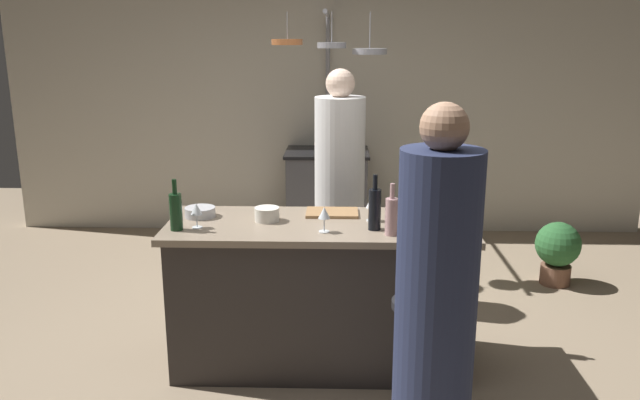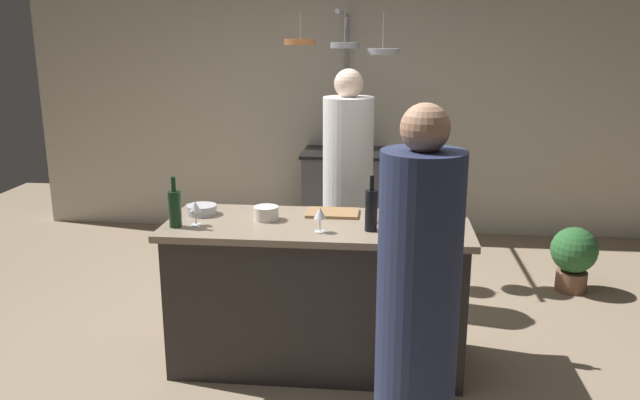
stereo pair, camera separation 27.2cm
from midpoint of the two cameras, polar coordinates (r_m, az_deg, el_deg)
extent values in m
plane|color=gray|center=(4.12, -2.01, -14.14)|extent=(9.00, 9.00, 0.00)
cube|color=beige|center=(6.50, -0.49, 8.57)|extent=(6.40, 0.16, 2.60)
cube|color=#332D2B|center=(3.93, -2.07, -8.64)|extent=(1.72, 0.66, 0.86)
cube|color=gray|center=(3.78, -2.13, -2.35)|extent=(1.80, 0.72, 0.04)
cube|color=#47474C|center=(6.26, -0.62, 0.24)|extent=(0.76, 0.60, 0.86)
cube|color=black|center=(6.16, -0.63, 4.25)|extent=(0.80, 0.64, 0.03)
cylinder|color=white|center=(4.75, 0.11, -0.13)|extent=(0.37, 0.37, 1.55)
sphere|color=beige|center=(4.61, 0.12, 10.36)|extent=(0.21, 0.21, 0.21)
cylinder|color=#4C4C51|center=(3.42, 6.15, -14.30)|extent=(0.06, 0.06, 0.62)
cylinder|color=black|center=(3.28, 6.31, -9.27)|extent=(0.26, 0.26, 0.04)
cylinder|color=#262D4C|center=(2.91, 7.56, -10.40)|extent=(0.36, 0.36, 1.52)
sphere|color=tan|center=(2.66, 8.17, 6.46)|extent=(0.21, 0.21, 0.21)
cylinder|color=gray|center=(6.38, -0.54, 6.42)|extent=(0.04, 0.04, 2.15)
cylinder|color=gray|center=(5.67, -0.83, 16.30)|extent=(0.04, 1.28, 0.04)
cylinder|color=#B26638|center=(5.16, -4.52, 13.88)|extent=(0.25, 0.25, 0.04)
cylinder|color=gray|center=(5.20, -4.49, 15.15)|extent=(0.01, 0.01, 0.23)
cylinder|color=gray|center=(5.20, -0.48, 13.65)|extent=(0.23, 0.23, 0.04)
cylinder|color=gray|center=(5.18, -0.50, 15.05)|extent=(0.01, 0.01, 0.25)
cylinder|color=gray|center=(5.16, 2.92, 13.11)|extent=(0.27, 0.27, 0.04)
cylinder|color=gray|center=(5.17, 2.94, 14.78)|extent=(0.01, 0.01, 0.30)
cylinder|color=brown|center=(5.54, 18.93, -6.31)|extent=(0.24, 0.24, 0.16)
sphere|color=#2D6633|center=(5.45, 19.16, -3.76)|extent=(0.36, 0.36, 0.36)
cube|color=#997047|center=(3.95, -0.88, -1.15)|extent=(0.32, 0.22, 0.02)
cylinder|color=#382319|center=(3.85, 6.00, -0.18)|extent=(0.05, 0.05, 0.21)
cylinder|color=black|center=(3.61, 2.77, -0.89)|extent=(0.07, 0.07, 0.23)
cylinder|color=black|center=(3.57, 2.80, 1.58)|extent=(0.03, 0.03, 0.08)
cylinder|color=#B78C8E|center=(3.53, 4.23, -1.53)|extent=(0.07, 0.07, 0.21)
cylinder|color=#B78C8E|center=(3.49, 4.27, 0.77)|extent=(0.03, 0.03, 0.08)
cylinder|color=#193D23|center=(4.03, 9.55, 0.57)|extent=(0.07, 0.07, 0.24)
cylinder|color=#193D23|center=(3.99, 9.65, 2.82)|extent=(0.03, 0.03, 0.08)
cylinder|color=#143319|center=(3.73, -14.79, -1.07)|extent=(0.07, 0.07, 0.21)
cylinder|color=#143319|center=(3.69, -14.94, 1.14)|extent=(0.03, 0.03, 0.08)
cylinder|color=silver|center=(3.60, -1.79, -2.86)|extent=(0.06, 0.06, 0.01)
cylinder|color=silver|center=(3.58, -1.80, -2.24)|extent=(0.01, 0.01, 0.07)
cone|color=silver|center=(3.56, -1.81, -1.16)|extent=(0.07, 0.07, 0.06)
cylinder|color=silver|center=(3.81, 2.56, -1.84)|extent=(0.06, 0.06, 0.01)
cylinder|color=silver|center=(3.80, 2.57, -1.26)|extent=(0.01, 0.01, 0.07)
cone|color=silver|center=(3.78, 2.58, -0.24)|extent=(0.07, 0.07, 0.06)
cylinder|color=silver|center=(3.77, -12.94, -2.42)|extent=(0.06, 0.06, 0.01)
cylinder|color=silver|center=(3.76, -12.97, -1.82)|extent=(0.01, 0.01, 0.07)
cone|color=silver|center=(3.74, -13.04, -0.79)|extent=(0.07, 0.07, 0.06)
cylinder|color=#B7B7BC|center=(3.98, -12.58, -1.07)|extent=(0.18, 0.18, 0.06)
cylinder|color=silver|center=(3.82, -6.79, -1.29)|extent=(0.15, 0.15, 0.08)
camera|label=1|loc=(0.14, -92.00, -0.52)|focal=35.86mm
camera|label=2|loc=(0.14, 88.00, 0.52)|focal=35.86mm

